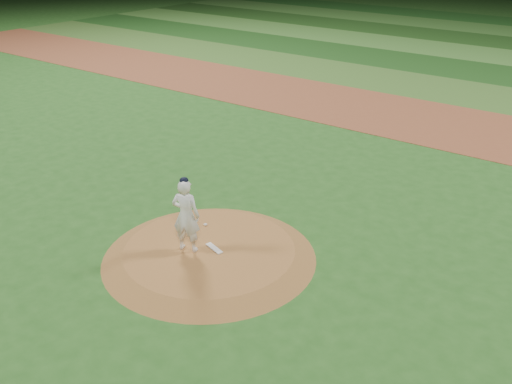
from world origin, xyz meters
name	(u,v)px	position (x,y,z in m)	size (l,w,h in m)	color
ground	(210,257)	(0.00, 0.00, 0.00)	(120.00, 120.00, 0.00)	#255A1D
infield_dirt_band	(421,120)	(0.00, 14.00, 0.01)	(70.00, 6.00, 0.02)	brown
outfield_stripe_0	(463,93)	(0.00, 19.50, 0.01)	(70.00, 5.00, 0.02)	#3B6926
outfield_stripe_1	(493,74)	(0.00, 24.50, 0.01)	(70.00, 5.00, 0.02)	#1A4716
pitchers_mound	(210,253)	(0.00, 0.00, 0.12)	(5.50, 5.50, 0.25)	#9E6531
pitching_rubber	(214,248)	(0.11, 0.07, 0.27)	(0.61, 0.15, 0.03)	white
rosin_bag	(205,224)	(-0.90, 0.87, 0.28)	(0.11, 0.11, 0.06)	silver
pitcher_on_mound	(186,215)	(-0.41, -0.36, 1.24)	(0.83, 0.69, 2.02)	white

